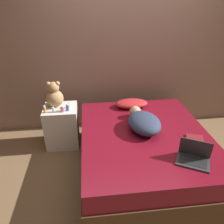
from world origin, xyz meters
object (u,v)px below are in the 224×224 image
object	(u,v)px
bottle_white	(69,105)
bottle_amber	(45,109)
laptop	(194,156)
bottle_blue	(68,107)
teddy_bear	(55,96)
bottle_pink	(63,109)
pillow	(131,104)
bottle_clear	(53,110)
book	(195,139)
person_lying	(143,122)

from	to	relation	value
bottle_white	bottle_amber	world-z (taller)	bottle_amber
laptop	bottle_blue	world-z (taller)	laptop
bottle_white	bottle_amber	xyz separation A→B (m)	(-0.31, -0.11, 0.00)
teddy_bear	bottle_pink	xyz separation A→B (m)	(0.11, -0.18, -0.12)
laptop	teddy_bear	world-z (taller)	teddy_bear
pillow	bottle_pink	world-z (taller)	bottle_pink
bottle_clear	book	size ratio (longest dim) A/B	0.31
person_lying	bottle_blue	bearing A→B (deg)	146.77
teddy_bear	bottle_amber	bearing A→B (deg)	-123.33
person_lying	laptop	size ratio (longest dim) A/B	1.81
bottle_amber	bottle_pink	bearing A→B (deg)	0.19
teddy_bear	person_lying	bearing A→B (deg)	-29.85
book	bottle_pink	bearing A→B (deg)	153.38
person_lying	bottle_amber	xyz separation A→B (m)	(-1.24, 0.46, 0.01)
bottle_pink	bottle_amber	bearing A→B (deg)	-179.81
teddy_bear	bottle_blue	distance (m)	0.27
bottle_pink	book	xyz separation A→B (m)	(1.53, -0.77, -0.09)
bottle_pink	bottle_blue	distance (m)	0.07
laptop	bottle_clear	size ratio (longest dim) A/B	5.17
bottle_pink	teddy_bear	bearing A→B (deg)	121.72
laptop	bottle_clear	xyz separation A→B (m)	(-1.48, 1.09, 0.04)
teddy_bear	bottle_blue	xyz separation A→B (m)	(0.18, -0.16, -0.11)
person_lying	laptop	xyz separation A→B (m)	(0.36, -0.64, -0.05)
pillow	teddy_bear	bearing A→B (deg)	177.68
person_lying	teddy_bear	size ratio (longest dim) A/B	1.85
person_lying	bottle_amber	distance (m)	1.32
person_lying	bottle_amber	size ratio (longest dim) A/B	6.85
bottle_white	bottle_clear	bearing A→B (deg)	-150.75
person_lying	bottle_clear	world-z (taller)	person_lying
teddy_bear	bottle_clear	bearing A→B (deg)	-92.84
teddy_bear	bottle_clear	size ratio (longest dim) A/B	5.05
bottle_pink	bottle_amber	world-z (taller)	bottle_amber
laptop	bottle_pink	bearing A→B (deg)	170.00
laptop	bottle_amber	xyz separation A→B (m)	(-1.60, 1.10, 0.06)
bottle_clear	book	world-z (taller)	bottle_clear
bottle_pink	book	world-z (taller)	bottle_pink
bottle_white	laptop	bearing A→B (deg)	-43.24
bottle_pink	book	bearing A→B (deg)	-26.62
person_lying	bottle_pink	size ratio (longest dim) A/B	7.96
bottle_white	bottle_blue	world-z (taller)	bottle_blue
bottle_pink	bottle_clear	world-z (taller)	bottle_pink
laptop	bottle_amber	distance (m)	1.94
pillow	bottle_blue	xyz separation A→B (m)	(-0.91, -0.12, 0.05)
pillow	laptop	size ratio (longest dim) A/B	1.27
bottle_amber	laptop	bearing A→B (deg)	-34.46
bottle_pink	bottle_amber	xyz separation A→B (m)	(-0.24, -0.00, 0.01)
laptop	bottle_amber	world-z (taller)	laptop
bottle_white	bottle_blue	size ratio (longest dim) A/B	0.85
bottle_clear	book	xyz separation A→B (m)	(1.66, -0.76, -0.08)
pillow	book	world-z (taller)	pillow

